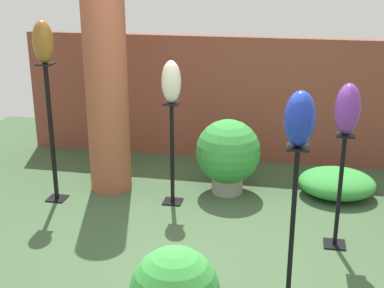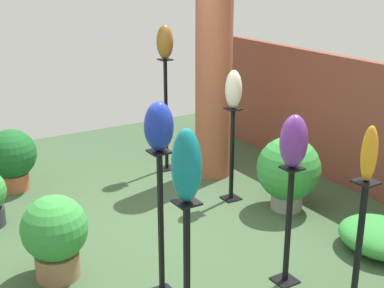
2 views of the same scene
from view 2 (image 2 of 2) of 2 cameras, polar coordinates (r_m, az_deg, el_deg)
name	(u,v)px [view 2 (image 2 of 2)]	position (r m, az deg, el deg)	size (l,w,h in m)	color
ground_plane	(161,241)	(5.53, -3.29, -10.31)	(8.00, 8.00, 0.00)	#385133
brick_wall_back	(356,125)	(6.82, 17.08, 1.90)	(5.60, 0.12, 1.61)	brown
brick_pillar	(214,79)	(6.83, 2.33, 6.92)	(0.47, 0.47, 2.58)	#9E5138
pedestal_violet	(288,231)	(4.72, 10.20, -9.14)	(0.20, 0.20, 1.08)	black
pedestal_amber	(358,257)	(4.38, 17.25, -11.47)	(0.20, 0.20, 1.17)	black
pedestal_bronze	(166,120)	(7.16, -2.78, 2.61)	(0.20, 0.20, 1.52)	black
pedestal_cobalt	(161,231)	(4.45, -3.33, -9.25)	(0.20, 0.20, 1.29)	black
pedestal_ivory	(232,159)	(6.27, 4.27, -1.57)	(0.20, 0.20, 1.12)	black
pedestal_teal	(187,284)	(3.88, -0.55, -14.75)	(0.20, 0.20, 1.18)	black
art_vase_violet	(294,141)	(4.41, 10.80, 0.29)	(0.22, 0.24, 0.45)	#6B2D8C
art_vase_amber	(369,154)	(4.04, 18.38, -1.00)	(0.12, 0.11, 0.42)	orange
art_vase_bronze	(165,42)	(6.94, -2.92, 10.81)	(0.21, 0.22, 0.43)	brown
art_vase_cobalt	(159,126)	(4.11, -3.56, 1.88)	(0.22, 0.24, 0.39)	#192D9E
art_vase_ivory	(234,89)	(6.04, 4.46, 5.84)	(0.20, 0.18, 0.44)	beige
art_vase_teal	(186,166)	(3.47, -0.59, -2.33)	(0.21, 0.20, 0.51)	#0F727A
potted_plant_mid_right	(12,157)	(6.92, -18.68, -1.30)	(0.61, 0.61, 0.77)	#B25B38
potted_plant_near_pillar	(288,170)	(6.13, 10.25, -2.79)	(0.72, 0.72, 0.85)	gray
potted_plant_front_right	(55,234)	(4.91, -14.41, -9.26)	(0.59, 0.59, 0.78)	#936B4C
foliage_bed_east	(380,237)	(5.60, 19.44, -9.31)	(0.85, 0.74, 0.30)	#338C38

